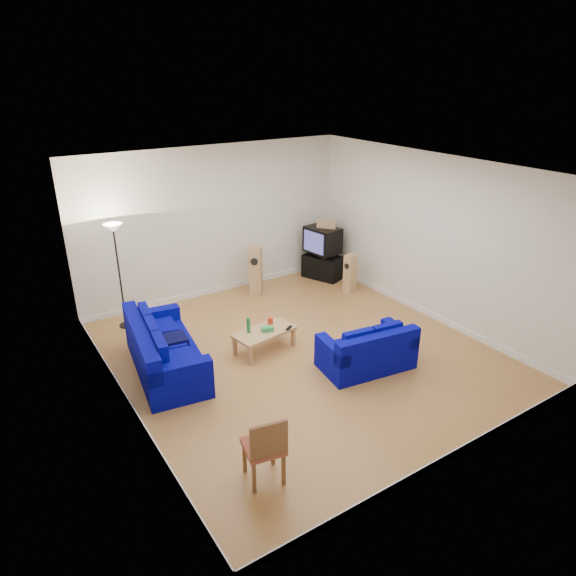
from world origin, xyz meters
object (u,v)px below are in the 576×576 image
sofa_loveseat (368,353)px  tv_stand (323,267)px  coffee_table (264,333)px  sofa_three_seat (162,354)px  television (322,240)px

sofa_loveseat → tv_stand: (1.78, 3.64, -0.01)m
coffee_table → tv_stand: 3.67m
sofa_three_seat → television: television is taller
television → sofa_three_seat: bearing=-76.5°
sofa_loveseat → tv_stand: 4.06m
coffee_table → television: bearing=37.6°
tv_stand → television: television is taller
sofa_loveseat → television: 4.10m
sofa_loveseat → television: size_ratio=1.90×
coffee_table → tv_stand: (2.92, 2.22, -0.06)m
sofa_three_seat → sofa_loveseat: 3.37m
coffee_table → tv_stand: size_ratio=1.28×
sofa_three_seat → sofa_loveseat: (2.87, -1.77, -0.03)m
television → coffee_table: bearing=-61.1°
sofa_loveseat → coffee_table: size_ratio=1.40×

